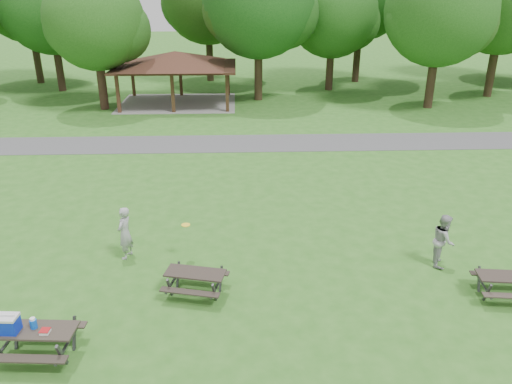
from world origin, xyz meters
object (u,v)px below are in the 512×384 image
at_px(picnic_table_near, 27,331).
at_px(picnic_table_middle, 195,277).
at_px(frisbee_thrower, 125,233).
at_px(frisbee_catcher, 443,240).

xyz_separation_m(picnic_table_near, picnic_table_middle, (3.78, 2.52, -0.21)).
height_order(frisbee_thrower, frisbee_catcher, frisbee_thrower).
xyz_separation_m(picnic_table_middle, frisbee_thrower, (-2.42, 2.16, 0.35)).
relative_size(picnic_table_near, frisbee_catcher, 1.15).
xyz_separation_m(picnic_table_near, frisbee_thrower, (1.36, 4.68, 0.14)).
bearing_deg(frisbee_catcher, picnic_table_near, 124.60).
bearing_deg(frisbee_catcher, frisbee_thrower, 101.45).
bearing_deg(frisbee_thrower, picnic_table_near, 2.33).
height_order(picnic_table_middle, frisbee_thrower, frisbee_thrower).
xyz_separation_m(frisbee_thrower, frisbee_catcher, (10.14, -0.82, -0.03)).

